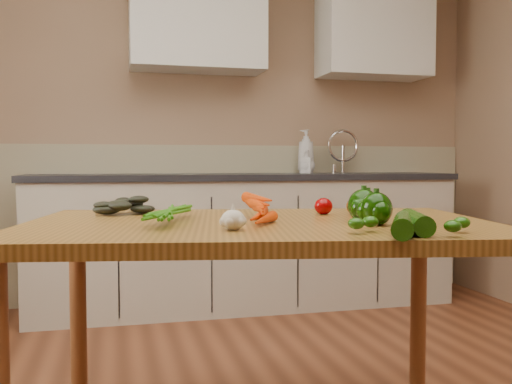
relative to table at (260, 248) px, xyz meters
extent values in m
cube|color=#A07E60|center=(0.21, 2.32, 0.60)|extent=(4.00, 0.02, 2.60)
cube|color=tan|center=(0.21, 2.29, -0.15)|extent=(3.98, 0.03, 1.10)
cube|color=#B4A996|center=(0.41, 2.00, -0.27)|extent=(2.80, 0.60, 0.86)
cube|color=#26262B|center=(0.41, 2.00, 0.18)|extent=(2.84, 0.64, 0.04)
cube|color=#99999E|center=(1.19, 2.00, 0.14)|extent=(0.55, 0.42, 0.10)
cylinder|color=silver|center=(1.19, 2.18, 0.32)|extent=(0.02, 0.02, 0.24)
cube|color=silver|center=(0.11, 2.13, 1.25)|extent=(0.90, 0.35, 0.70)
cube|color=silver|center=(1.41, 2.13, 1.25)|extent=(0.80, 0.35, 0.70)
cube|color=olive|center=(0.00, 0.00, 0.07)|extent=(1.62, 1.19, 0.04)
cylinder|color=brown|center=(-0.59, 0.52, -0.33)|extent=(0.06, 0.06, 0.75)
cylinder|color=brown|center=(0.73, 0.29, -0.33)|extent=(0.06, 0.06, 0.75)
imported|color=silver|center=(0.90, 2.16, 0.35)|extent=(0.16, 0.16, 0.31)
imported|color=silver|center=(0.88, 2.08, 0.28)|extent=(0.10, 0.10, 0.16)
imported|color=silver|center=(0.88, 2.10, 0.27)|extent=(0.16, 0.16, 0.15)
ellipsoid|color=beige|center=(-0.13, -0.22, 0.12)|extent=(0.07, 0.07, 0.06)
sphere|color=black|center=(0.32, -0.09, 0.14)|extent=(0.10, 0.10, 0.10)
sphere|color=black|center=(0.36, -0.02, 0.13)|extent=(0.09, 0.09, 0.09)
sphere|color=black|center=(0.31, -0.20, 0.14)|extent=(0.10, 0.10, 0.10)
ellipsoid|color=#8C0204|center=(0.28, 0.17, 0.12)|extent=(0.07, 0.07, 0.06)
ellipsoid|color=#DD4F05|center=(0.38, 0.11, 0.12)|extent=(0.07, 0.07, 0.06)
ellipsoid|color=#DD4F05|center=(0.44, 0.08, 0.12)|extent=(0.07, 0.07, 0.06)
cylinder|color=#144006|center=(0.33, -0.38, 0.12)|extent=(0.13, 0.25, 0.06)
cylinder|color=#144006|center=(0.27, -0.44, 0.12)|extent=(0.17, 0.24, 0.06)
camera|label=1|loc=(-0.45, -1.76, 0.28)|focal=40.00mm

